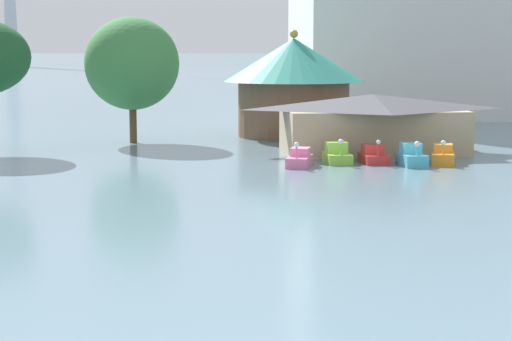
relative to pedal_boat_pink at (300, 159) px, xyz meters
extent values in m
cube|color=pink|center=(-0.02, -0.07, -0.15)|extent=(2.17, 3.16, 0.64)
cube|color=pink|center=(0.09, 0.28, 0.43)|extent=(1.49, 1.59, 0.52)
cylinder|color=pink|center=(-0.37, -1.16, 0.54)|extent=(0.14, 0.14, 0.73)
sphere|color=white|center=(-0.37, -1.16, 1.06)|extent=(0.31, 0.31, 0.31)
cube|color=#8CCC3F|center=(2.66, 1.22, -0.14)|extent=(1.64, 2.55, 0.66)
cube|color=#A0E24F|center=(2.66, 1.53, 0.55)|extent=(1.36, 1.17, 0.72)
cylinder|color=#8CCC3F|center=(2.69, 0.22, 0.54)|extent=(0.14, 0.14, 0.69)
sphere|color=white|center=(2.69, 0.22, 1.05)|extent=(0.34, 0.34, 0.34)
cube|color=red|center=(5.04, 0.98, -0.17)|extent=(1.67, 2.52, 0.61)
cube|color=#E8423C|center=(5.03, 1.28, 0.44)|extent=(1.37, 1.16, 0.60)
cylinder|color=red|center=(5.09, 0.00, 0.51)|extent=(0.14, 0.14, 0.74)
sphere|color=white|center=(5.09, 0.00, 1.02)|extent=(0.29, 0.29, 0.29)
cube|color=#4CB7CC|center=(7.18, -0.48, -0.08)|extent=(1.52, 2.63, 0.77)
cube|color=#5DCDE2|center=(7.16, -0.16, 0.64)|extent=(1.25, 1.21, 0.68)
cylinder|color=#4CB7CC|center=(7.22, -1.50, 0.58)|extent=(0.14, 0.14, 0.56)
sphere|color=white|center=(7.22, -1.50, 1.04)|extent=(0.36, 0.36, 0.36)
cube|color=orange|center=(9.39, 0.10, -0.09)|extent=(2.16, 3.07, 0.76)
cube|color=gold|center=(9.49, 0.43, 0.56)|extent=(1.52, 1.54, 0.52)
cylinder|color=orange|center=(9.07, -0.96, 0.59)|extent=(0.14, 0.14, 0.59)
sphere|color=white|center=(9.07, -0.96, 1.04)|extent=(0.33, 0.33, 0.33)
cube|color=tan|center=(6.26, 6.81, 1.09)|extent=(12.56, 7.26, 3.12)
pyramid|color=#4C4C51|center=(6.26, 6.81, 3.19)|extent=(13.57, 8.35, 1.08)
cylinder|color=brown|center=(2.24, 18.91, 1.86)|extent=(9.40, 9.40, 4.65)
cone|color=teal|center=(2.24, 18.91, 5.99)|extent=(11.81, 11.81, 3.62)
sphere|color=#B7993D|center=(2.24, 18.91, 8.15)|extent=(0.70, 0.70, 0.70)
cylinder|color=brown|center=(-11.11, 15.07, 0.84)|extent=(0.57, 0.57, 2.61)
ellipsoid|color=#3D7F42|center=(-11.11, 15.07, 5.77)|extent=(7.41, 7.41, 7.27)
camera|label=1|loc=(-8.17, -55.16, 7.10)|focal=61.88mm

